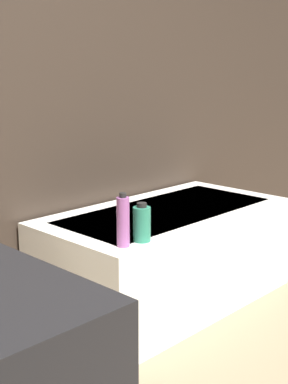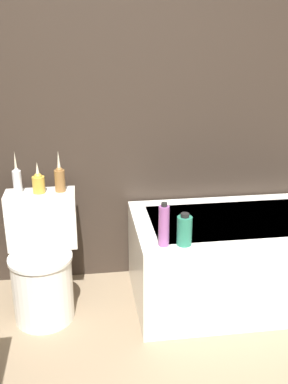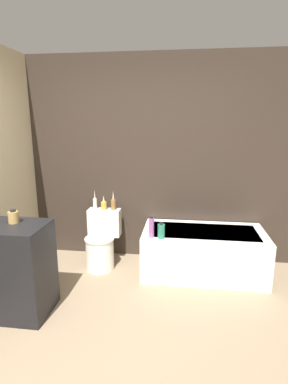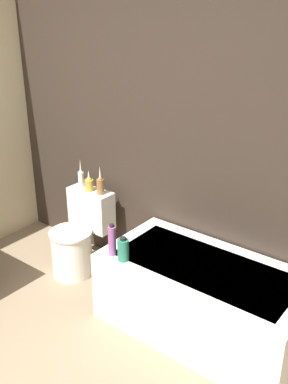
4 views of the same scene
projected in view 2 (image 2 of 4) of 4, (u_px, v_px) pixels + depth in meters
name	position (u px, v px, depth m)	size (l,w,h in m)	color
wall_back_tiled	(109.00, 81.00, 2.70)	(6.40, 0.06, 2.60)	#332821
bathtub	(249.00, 257.00, 2.77)	(1.42, 0.74, 0.53)	white
toilet	(42.00, 263.00, 2.62)	(0.41, 0.52, 0.69)	white
vase_gold	(17.00, 179.00, 2.62)	(0.05, 0.05, 0.25)	silver
vase_silver	(38.00, 182.00, 2.61)	(0.07, 0.07, 0.19)	gold
vase_bronze	(60.00, 178.00, 2.63)	(0.06, 0.06, 0.25)	olive
shampoo_bottle_tall	(164.00, 225.00, 2.31)	(0.06, 0.06, 0.24)	#8C4C8C
shampoo_bottle_short	(184.00, 230.00, 2.33)	(0.08, 0.08, 0.18)	#267259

